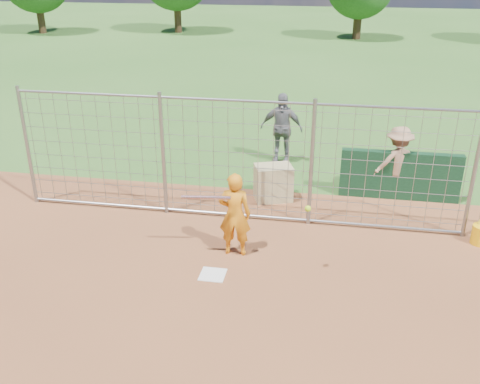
% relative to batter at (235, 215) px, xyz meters
% --- Properties ---
extents(ground, '(100.00, 100.00, 0.00)m').
position_rel_batter_xyz_m(ground, '(-0.24, -0.60, -0.79)').
color(ground, '#2D591E').
rests_on(ground, ground).
extents(home_plate, '(0.43, 0.43, 0.02)m').
position_rel_batter_xyz_m(home_plate, '(-0.24, -0.80, -0.78)').
color(home_plate, silver).
rests_on(home_plate, ground).
extents(dugout_wall, '(2.60, 0.20, 1.10)m').
position_rel_batter_xyz_m(dugout_wall, '(3.16, 3.00, -0.24)').
color(dugout_wall, '#11381E').
rests_on(dugout_wall, ground).
extents(batter, '(0.60, 0.41, 1.59)m').
position_rel_batter_xyz_m(batter, '(0.00, 0.00, 0.00)').
color(batter, orange).
rests_on(batter, ground).
extents(bystander_b, '(1.12, 0.54, 1.86)m').
position_rel_batter_xyz_m(bystander_b, '(0.33, 4.78, 0.14)').
color(bystander_b, slate).
rests_on(bystander_b, ground).
extents(bystander_c, '(1.21, 0.94, 1.65)m').
position_rel_batter_xyz_m(bystander_c, '(3.08, 3.07, 0.03)').
color(bystander_c, '#976E52').
rests_on(bystander_c, ground).
extents(equipment_bin, '(0.94, 0.78, 0.80)m').
position_rel_batter_xyz_m(equipment_bin, '(0.41, 2.46, -0.39)').
color(equipment_bin, tan).
rests_on(equipment_bin, ground).
extents(equipment_in_play, '(2.25, 0.41, 0.15)m').
position_rel_batter_xyz_m(equipment_in_play, '(-0.03, -0.31, 0.43)').
color(equipment_in_play, silver).
rests_on(equipment_in_play, ground).
extents(backstop_fence, '(9.08, 0.08, 2.60)m').
position_rel_batter_xyz_m(backstop_fence, '(-0.24, 1.40, 0.47)').
color(backstop_fence, gray).
rests_on(backstop_fence, ground).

